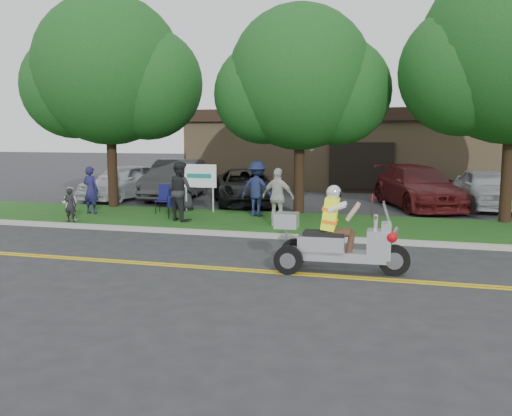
% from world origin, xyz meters
% --- Properties ---
extents(ground, '(120.00, 120.00, 0.00)m').
position_xyz_m(ground, '(0.00, 0.00, 0.00)').
color(ground, '#28282B').
rests_on(ground, ground).
extents(centerline_near, '(60.00, 0.10, 0.01)m').
position_xyz_m(centerline_near, '(0.00, -0.58, 0.01)').
color(centerline_near, gold).
rests_on(centerline_near, ground).
extents(centerline_far, '(60.00, 0.10, 0.01)m').
position_xyz_m(centerline_far, '(0.00, -0.42, 0.01)').
color(centerline_far, gold).
rests_on(centerline_far, ground).
extents(curb, '(60.00, 0.25, 0.12)m').
position_xyz_m(curb, '(0.00, 3.05, 0.06)').
color(curb, '#A8A89E').
rests_on(curb, ground).
extents(grass_verge, '(60.00, 4.00, 0.10)m').
position_xyz_m(grass_verge, '(0.00, 5.20, 0.06)').
color(grass_verge, '#154813').
rests_on(grass_verge, ground).
extents(commercial_building, '(18.00, 8.20, 4.00)m').
position_xyz_m(commercial_building, '(2.00, 18.98, 2.01)').
color(commercial_building, '#9E7F5B').
rests_on(commercial_building, ground).
extents(tree_left, '(6.62, 5.40, 7.78)m').
position_xyz_m(tree_left, '(-6.44, 7.03, 4.85)').
color(tree_left, '#332114').
rests_on(tree_left, ground).
extents(tree_mid, '(5.88, 4.80, 7.05)m').
position_xyz_m(tree_mid, '(0.55, 7.23, 4.43)').
color(tree_mid, '#332114').
rests_on(tree_mid, ground).
extents(business_sign, '(1.25, 0.06, 1.75)m').
position_xyz_m(business_sign, '(-2.90, 6.60, 1.26)').
color(business_sign, silver).
rests_on(business_sign, ground).
extents(trike_scooter, '(2.73, 0.92, 1.79)m').
position_xyz_m(trike_scooter, '(2.65, -0.15, 0.62)').
color(trike_scooter, black).
rests_on(trike_scooter, ground).
extents(lawn_chair_a, '(0.56, 0.58, 0.97)m').
position_xyz_m(lawn_chair_a, '(-3.96, 6.03, 0.65)').
color(lawn_chair_a, black).
rests_on(lawn_chair_a, grass_verge).
extents(lawn_chair_b, '(0.65, 0.66, 0.93)m').
position_xyz_m(lawn_chair_b, '(-3.13, 5.05, 0.63)').
color(lawn_chair_b, black).
rests_on(lawn_chair_b, grass_verge).
extents(spectator_adult_left, '(0.63, 0.46, 1.61)m').
position_xyz_m(spectator_adult_left, '(-6.26, 5.14, 0.91)').
color(spectator_adult_left, '#1B1A48').
rests_on(spectator_adult_left, grass_verge).
extents(spectator_adult_mid, '(1.13, 1.05, 1.85)m').
position_xyz_m(spectator_adult_mid, '(-2.75, 4.57, 1.03)').
color(spectator_adult_mid, black).
rests_on(spectator_adult_mid, grass_verge).
extents(spectator_adult_right, '(1.06, 0.61, 1.70)m').
position_xyz_m(spectator_adult_right, '(0.41, 4.43, 0.96)').
color(spectator_adult_right, beige).
rests_on(spectator_adult_right, grass_verge).
extents(spectator_chair_a, '(1.29, 0.92, 1.81)m').
position_xyz_m(spectator_chair_a, '(-0.67, 6.07, 1.01)').
color(spectator_chair_a, '#192146').
rests_on(spectator_chair_a, grass_verge).
extents(spectator_chair_b, '(0.84, 0.59, 1.62)m').
position_xyz_m(spectator_chair_b, '(-3.48, 6.77, 0.91)').
color(spectator_chair_b, black).
rests_on(spectator_chair_b, grass_verge).
extents(child_left, '(0.40, 0.28, 1.06)m').
position_xyz_m(child_left, '(-5.90, 3.40, 0.64)').
color(child_left, black).
rests_on(child_left, grass_verge).
extents(child_right, '(0.58, 0.49, 1.06)m').
position_xyz_m(child_right, '(-6.08, 3.65, 0.63)').
color(child_right, white).
rests_on(child_right, grass_verge).
extents(parked_car_far_left, '(2.52, 4.73, 1.53)m').
position_xyz_m(parked_car_far_left, '(-7.61, 9.80, 0.77)').
color(parked_car_far_left, silver).
rests_on(parked_car_far_left, ground).
extents(parked_car_left, '(2.39, 5.32, 1.69)m').
position_xyz_m(parked_car_left, '(-5.50, 10.59, 0.85)').
color(parked_car_left, '#2F2F32').
rests_on(parked_car_left, ground).
extents(parked_car_mid, '(4.13, 5.59, 1.41)m').
position_xyz_m(parked_car_mid, '(-2.03, 9.41, 0.71)').
color(parked_car_mid, black).
rests_on(parked_car_mid, ground).
extents(parked_car_right, '(3.94, 5.84, 1.57)m').
position_xyz_m(parked_car_right, '(4.50, 10.38, 0.79)').
color(parked_car_right, '#521314').
rests_on(parked_car_right, ground).
extents(parked_car_far_right, '(2.32, 4.65, 1.52)m').
position_xyz_m(parked_car_far_right, '(6.96, 10.83, 0.76)').
color(parked_car_far_right, '#B2B6BA').
rests_on(parked_car_far_right, ground).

